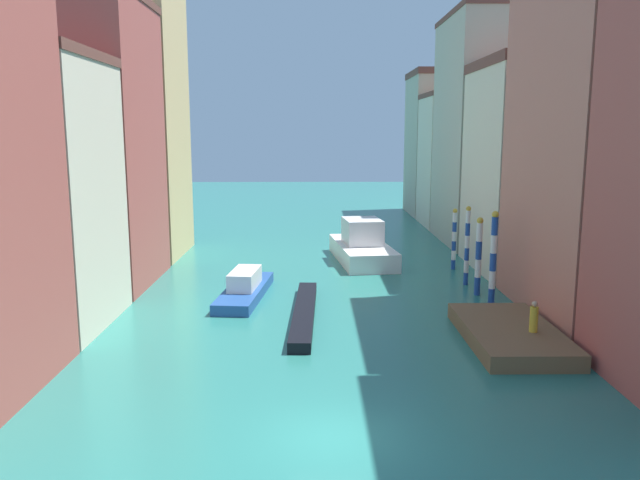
{
  "coord_description": "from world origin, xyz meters",
  "views": [
    {
      "loc": [
        -0.58,
        -18.1,
        9.35
      ],
      "look_at": [
        -0.05,
        27.38,
        1.5
      ],
      "focal_mm": 35.08,
      "sensor_mm": 36.0,
      "label": 1
    }
  ],
  "objects_px": {
    "mooring_pole_2": "(467,245)",
    "mooring_pole_0": "(493,258)",
    "person_on_dock": "(534,318)",
    "waterfront_dock": "(510,334)",
    "mooring_pole_3": "(454,238)",
    "mooring_pole_1": "(479,255)",
    "gondola_black": "(304,313)",
    "vaporetto_white": "(362,246)",
    "motorboat_0": "(245,288)"
  },
  "relations": [
    {
      "from": "mooring_pole_3",
      "to": "motorboat_0",
      "type": "bearing_deg",
      "value": -151.78
    },
    {
      "from": "waterfront_dock",
      "to": "mooring_pole_1",
      "type": "relative_size",
      "value": 1.7
    },
    {
      "from": "mooring_pole_3",
      "to": "mooring_pole_2",
      "type": "bearing_deg",
      "value": -92.75
    },
    {
      "from": "waterfront_dock",
      "to": "gondola_black",
      "type": "xyz_separation_m",
      "value": [
        -9.35,
        3.81,
        -0.1
      ]
    },
    {
      "from": "motorboat_0",
      "to": "gondola_black",
      "type": "bearing_deg",
      "value": -49.66
    },
    {
      "from": "motorboat_0",
      "to": "mooring_pole_2",
      "type": "bearing_deg",
      "value": 11.92
    },
    {
      "from": "mooring_pole_3",
      "to": "gondola_black",
      "type": "xyz_separation_m",
      "value": [
        -10.16,
        -11.38,
        -1.9
      ]
    },
    {
      "from": "person_on_dock",
      "to": "mooring_pole_0",
      "type": "relative_size",
      "value": 0.27
    },
    {
      "from": "mooring_pole_0",
      "to": "vaporetto_white",
      "type": "bearing_deg",
      "value": 116.52
    },
    {
      "from": "mooring_pole_0",
      "to": "vaporetto_white",
      "type": "height_order",
      "value": "mooring_pole_0"
    },
    {
      "from": "person_on_dock",
      "to": "mooring_pole_3",
      "type": "relative_size",
      "value": 0.33
    },
    {
      "from": "gondola_black",
      "to": "waterfront_dock",
      "type": "bearing_deg",
      "value": -22.18
    },
    {
      "from": "person_on_dock",
      "to": "motorboat_0",
      "type": "distance_m",
      "value": 16.13
    },
    {
      "from": "vaporetto_white",
      "to": "motorboat_0",
      "type": "height_order",
      "value": "vaporetto_white"
    },
    {
      "from": "person_on_dock",
      "to": "mooring_pole_2",
      "type": "bearing_deg",
      "value": 90.75
    },
    {
      "from": "waterfront_dock",
      "to": "vaporetto_white",
      "type": "bearing_deg",
      "value": 106.26
    },
    {
      "from": "mooring_pole_3",
      "to": "vaporetto_white",
      "type": "xyz_separation_m",
      "value": [
        -6.09,
        2.92,
        -1.09
      ]
    },
    {
      "from": "mooring_pole_2",
      "to": "motorboat_0",
      "type": "distance_m",
      "value": 13.84
    },
    {
      "from": "mooring_pole_0",
      "to": "mooring_pole_1",
      "type": "relative_size",
      "value": 1.14
    },
    {
      "from": "mooring_pole_0",
      "to": "mooring_pole_2",
      "type": "xyz_separation_m",
      "value": [
        -0.23,
        4.83,
        -0.16
      ]
    },
    {
      "from": "person_on_dock",
      "to": "mooring_pole_2",
      "type": "xyz_separation_m",
      "value": [
        -0.15,
        11.53,
        1.14
      ]
    },
    {
      "from": "mooring_pole_0",
      "to": "motorboat_0",
      "type": "distance_m",
      "value": 13.94
    },
    {
      "from": "waterfront_dock",
      "to": "motorboat_0",
      "type": "height_order",
      "value": "motorboat_0"
    },
    {
      "from": "mooring_pole_1",
      "to": "mooring_pole_3",
      "type": "xyz_separation_m",
      "value": [
        0.15,
        6.94,
        -0.18
      ]
    },
    {
      "from": "person_on_dock",
      "to": "mooring_pole_2",
      "type": "relative_size",
      "value": 0.28
    },
    {
      "from": "waterfront_dock",
      "to": "motorboat_0",
      "type": "relative_size",
      "value": 0.95
    },
    {
      "from": "gondola_black",
      "to": "vaporetto_white",
      "type": "bearing_deg",
      "value": 74.11
    },
    {
      "from": "vaporetto_white",
      "to": "gondola_black",
      "type": "height_order",
      "value": "vaporetto_white"
    },
    {
      "from": "mooring_pole_3",
      "to": "motorboat_0",
      "type": "xyz_separation_m",
      "value": [
        -13.62,
        -7.31,
        -1.61
      ]
    },
    {
      "from": "person_on_dock",
      "to": "motorboat_0",
      "type": "xyz_separation_m",
      "value": [
        -13.55,
        8.7,
        -0.81
      ]
    },
    {
      "from": "mooring_pole_1",
      "to": "mooring_pole_3",
      "type": "distance_m",
      "value": 6.95
    },
    {
      "from": "mooring_pole_0",
      "to": "mooring_pole_3",
      "type": "height_order",
      "value": "mooring_pole_0"
    },
    {
      "from": "mooring_pole_3",
      "to": "gondola_black",
      "type": "bearing_deg",
      "value": -131.76
    },
    {
      "from": "mooring_pole_3",
      "to": "motorboat_0",
      "type": "distance_m",
      "value": 15.54
    },
    {
      "from": "waterfront_dock",
      "to": "mooring_pole_2",
      "type": "bearing_deg",
      "value": 86.82
    },
    {
      "from": "mooring_pole_0",
      "to": "vaporetto_white",
      "type": "xyz_separation_m",
      "value": [
        -6.1,
        12.23,
        -1.6
      ]
    },
    {
      "from": "mooring_pole_2",
      "to": "gondola_black",
      "type": "xyz_separation_m",
      "value": [
        -9.95,
        -6.9,
        -2.25
      ]
    },
    {
      "from": "mooring_pole_3",
      "to": "vaporetto_white",
      "type": "distance_m",
      "value": 6.84
    },
    {
      "from": "mooring_pole_2",
      "to": "mooring_pole_0",
      "type": "bearing_deg",
      "value": -87.33
    },
    {
      "from": "mooring_pole_2",
      "to": "mooring_pole_1",
      "type": "bearing_deg",
      "value": -88.41
    },
    {
      "from": "mooring_pole_0",
      "to": "waterfront_dock",
      "type": "bearing_deg",
      "value": -97.94
    },
    {
      "from": "mooring_pole_1",
      "to": "vaporetto_white",
      "type": "distance_m",
      "value": 11.58
    },
    {
      "from": "waterfront_dock",
      "to": "mooring_pole_3",
      "type": "distance_m",
      "value": 15.32
    },
    {
      "from": "vaporetto_white",
      "to": "waterfront_dock",
      "type": "bearing_deg",
      "value": -73.74
    },
    {
      "from": "person_on_dock",
      "to": "mooring_pole_1",
      "type": "bearing_deg",
      "value": 90.52
    },
    {
      "from": "mooring_pole_3",
      "to": "motorboat_0",
      "type": "relative_size",
      "value": 0.52
    },
    {
      "from": "mooring_pole_0",
      "to": "person_on_dock",
      "type": "bearing_deg",
      "value": -90.63
    },
    {
      "from": "waterfront_dock",
      "to": "vaporetto_white",
      "type": "relative_size",
      "value": 0.81
    },
    {
      "from": "waterfront_dock",
      "to": "mooring_pole_2",
      "type": "height_order",
      "value": "mooring_pole_2"
    },
    {
      "from": "mooring_pole_1",
      "to": "gondola_black",
      "type": "height_order",
      "value": "mooring_pole_1"
    }
  ]
}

